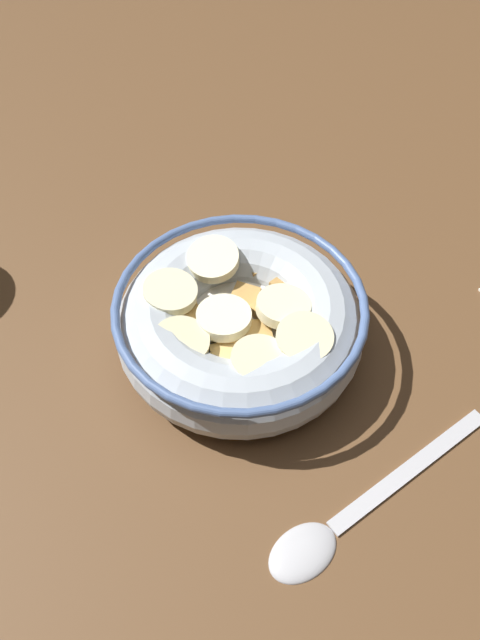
# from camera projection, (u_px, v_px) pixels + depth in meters

# --- Properties ---
(ground_plane) EXTENTS (1.19, 1.19, 0.02)m
(ground_plane) POSITION_uv_depth(u_px,v_px,m) (240.00, 354.00, 0.45)
(ground_plane) COLOR brown
(cereal_bowl) EXTENTS (0.17, 0.17, 0.05)m
(cereal_bowl) POSITION_uv_depth(u_px,v_px,m) (240.00, 323.00, 0.42)
(cereal_bowl) COLOR #B2BCC6
(cereal_bowl) RESTS_ON ground_plane
(spoon) EXTENTS (0.17, 0.03, 0.01)m
(spoon) POSITION_uv_depth(u_px,v_px,m) (339.00, 523.00, 0.36)
(spoon) COLOR #B7B7BC
(spoon) RESTS_ON ground_plane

